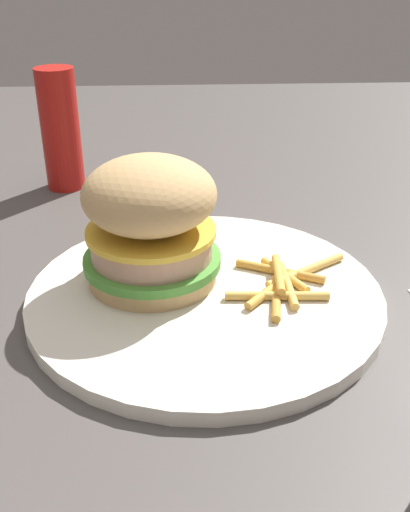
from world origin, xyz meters
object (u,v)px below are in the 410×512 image
fries_pile (284,282)px  sandwich (150,222)px  plate (205,295)px  ketchup_bottle (61,130)px

fries_pile → sandwich: bearing=170.5°
plate → ketchup_bottle: size_ratio=2.07×
ketchup_bottle → plate: bearing=-60.1°
fries_pile → ketchup_bottle: size_ratio=0.79×
plate → ketchup_bottle: (-0.15, 0.26, 0.06)m
plate → fries_pile: (0.06, -0.00, 0.01)m
plate → sandwich: 0.07m
sandwich → ketchup_bottle: ketchup_bottle is taller
plate → fries_pile: size_ratio=2.62×
sandwich → fries_pile: 0.12m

